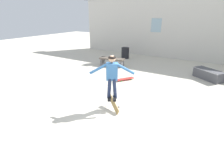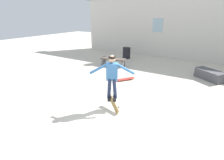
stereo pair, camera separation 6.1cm
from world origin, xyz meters
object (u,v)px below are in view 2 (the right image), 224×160
trash_bin (126,53)px  skateboard_resting (126,79)px  park_bench (113,60)px  skater (112,74)px  skateboard_flipping (114,104)px  skate_ledge (210,75)px

trash_bin → skateboard_resting: (1.99, -3.85, -0.32)m
park_bench → trash_bin: (-0.23, 2.12, 0.06)m
park_bench → skateboard_resting: size_ratio=1.86×
park_bench → trash_bin: 2.14m
park_bench → skater: size_ratio=1.08×
skater → skateboard_flipping: 0.99m
skate_ledge → trash_bin: 5.51m
skate_ledge → trash_bin: trash_bin is taller
skateboard_flipping → skater: bearing=-141.0°
park_bench → skate_ledge: size_ratio=1.09×
skate_ledge → skateboard_flipping: bearing=-81.4°
skate_ledge → skateboard_resting: (-3.25, -2.15, -0.16)m
skater → skate_ledge: bearing=122.8°
skateboard_flipping → skateboard_resting: size_ratio=0.81×
trash_bin → skateboard_flipping: 7.03m
trash_bin → skateboard_resting: 4.34m
skate_ledge → trash_bin: size_ratio=1.89×
skater → skateboard_resting: 2.92m
skate_ledge → trash_bin: bearing=-162.8°
skate_ledge → park_bench: bearing=-140.0°
skateboard_flipping → skateboard_resting: skateboard_flipping is taller
skateboard_resting → skateboard_flipping: bearing=-126.4°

